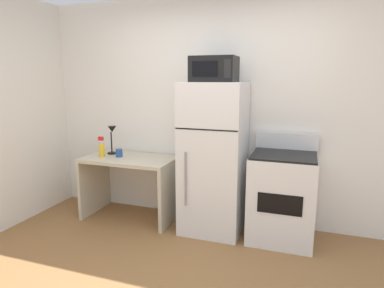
# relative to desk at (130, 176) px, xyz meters

# --- Properties ---
(wall_back_white) EXTENTS (5.00, 0.10, 2.60)m
(wall_back_white) POSITION_rel_desk_xyz_m (0.99, 0.38, 0.78)
(wall_back_white) COLOR white
(wall_back_white) RESTS_ON ground
(desk) EXTENTS (1.09, 0.62, 0.75)m
(desk) POSITION_rel_desk_xyz_m (0.00, 0.00, 0.00)
(desk) COLOR beige
(desk) RESTS_ON ground
(desk_lamp) EXTENTS (0.14, 0.12, 0.35)m
(desk_lamp) POSITION_rel_desk_xyz_m (-0.28, 0.08, 0.47)
(desk_lamp) COLOR black
(desk_lamp) RESTS_ON desk
(spray_bottle) EXTENTS (0.06, 0.06, 0.25)m
(spray_bottle) POSITION_rel_desk_xyz_m (-0.32, -0.09, 0.33)
(spray_bottle) COLOR yellow
(spray_bottle) RESTS_ON desk
(coffee_mug) EXTENTS (0.08, 0.08, 0.09)m
(coffee_mug) POSITION_rel_desk_xyz_m (-0.13, -0.01, 0.28)
(coffee_mug) COLOR #264C99
(coffee_mug) RESTS_ON desk
(refrigerator) EXTENTS (0.65, 0.64, 1.64)m
(refrigerator) POSITION_rel_desk_xyz_m (1.04, 0.00, 0.30)
(refrigerator) COLOR white
(refrigerator) RESTS_ON ground
(microwave) EXTENTS (0.46, 0.35, 0.26)m
(microwave) POSITION_rel_desk_xyz_m (1.04, -0.02, 1.25)
(microwave) COLOR black
(microwave) RESTS_ON refrigerator
(oven_range) EXTENTS (0.66, 0.61, 1.10)m
(oven_range) POSITION_rel_desk_xyz_m (1.78, 0.01, -0.05)
(oven_range) COLOR white
(oven_range) RESTS_ON ground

